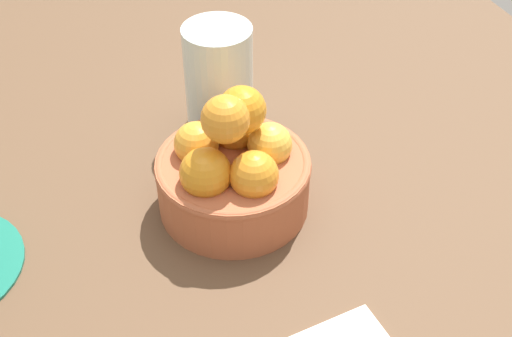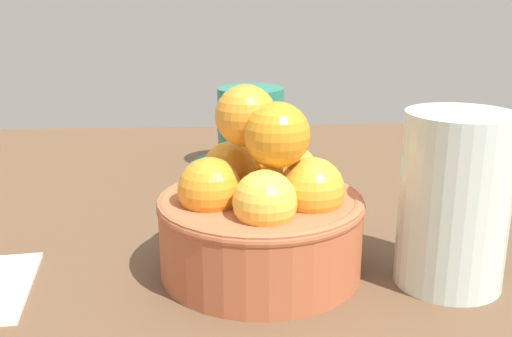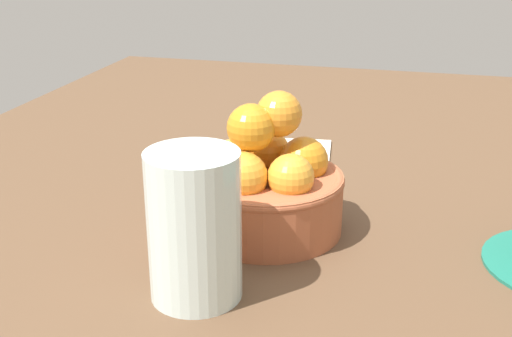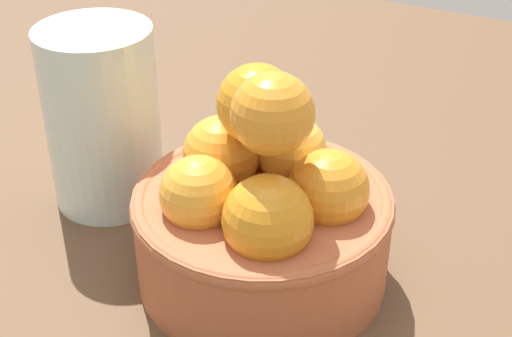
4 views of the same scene
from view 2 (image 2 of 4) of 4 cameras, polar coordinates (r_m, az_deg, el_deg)
name	(u,v)px [view 2 (image 2 of 4)]	position (r cm, az deg, el deg)	size (l,w,h in cm)	color
ground_plane	(260,292)	(44.50, 0.43, -11.65)	(145.26, 95.99, 3.47)	brown
terracotta_bowl	(260,211)	(41.91, 0.43, -4.12)	(14.45, 14.45, 13.29)	#AD5938
coffee_cup	(251,132)	(67.49, -0.51, 3.50)	(14.01, 14.01, 9.02)	#1C705B
water_glass	(454,200)	(41.89, 18.34, -2.91)	(7.22, 7.22, 11.89)	silver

